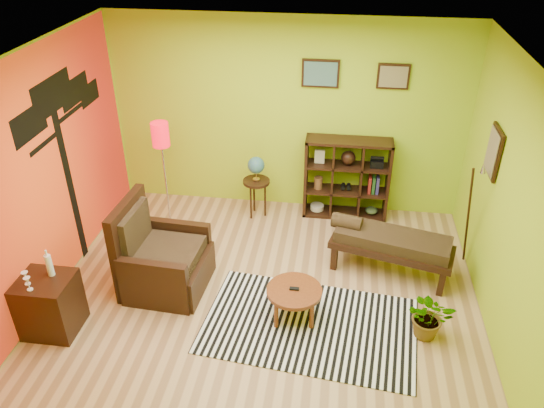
# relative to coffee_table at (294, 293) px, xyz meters

# --- Properties ---
(ground) EXTENTS (5.00, 5.00, 0.00)m
(ground) POSITION_rel_coffee_table_xyz_m (-0.38, 0.22, -0.33)
(ground) COLOR tan
(ground) RESTS_ON ground
(room_shell) EXTENTS (5.04, 4.54, 2.82)m
(room_shell) POSITION_rel_coffee_table_xyz_m (-0.47, 0.24, 1.47)
(room_shell) COLOR #A3CB1D
(room_shell) RESTS_ON ground
(zebra_rug) EXTENTS (2.46, 1.65, 0.01)m
(zebra_rug) POSITION_rel_coffee_table_xyz_m (0.19, -0.14, -0.32)
(zebra_rug) COLOR white
(zebra_rug) RESTS_ON ground
(coffee_table) EXTENTS (0.62, 0.62, 0.40)m
(coffee_table) POSITION_rel_coffee_table_xyz_m (0.00, 0.00, 0.00)
(coffee_table) COLOR brown
(coffee_table) RESTS_ON ground
(armchair) EXTENTS (0.99, 0.99, 1.13)m
(armchair) POSITION_rel_coffee_table_xyz_m (-1.63, 0.33, 0.02)
(armchair) COLOR black
(armchair) RESTS_ON ground
(side_cabinet) EXTENTS (0.57, 0.51, 0.98)m
(side_cabinet) POSITION_rel_coffee_table_xyz_m (-2.58, -0.55, 0.01)
(side_cabinet) COLOR black
(side_cabinet) RESTS_ON ground
(floor_lamp) EXTENTS (0.24, 0.24, 1.58)m
(floor_lamp) POSITION_rel_coffee_table_xyz_m (-1.93, 1.59, 0.96)
(floor_lamp) COLOR silver
(floor_lamp) RESTS_ON ground
(globe_table) EXTENTS (0.39, 0.39, 0.94)m
(globe_table) POSITION_rel_coffee_table_xyz_m (-0.76, 2.07, 0.39)
(globe_table) COLOR black
(globe_table) RESTS_ON ground
(cube_shelf) EXTENTS (1.20, 0.35, 1.20)m
(cube_shelf) POSITION_rel_coffee_table_xyz_m (0.53, 2.25, 0.27)
(cube_shelf) COLOR black
(cube_shelf) RESTS_ON ground
(bench) EXTENTS (1.57, 0.89, 0.69)m
(bench) POSITION_rel_coffee_table_xyz_m (1.06, 0.97, 0.11)
(bench) COLOR black
(bench) RESTS_ON ground
(potted_plant) EXTENTS (0.48, 0.54, 0.42)m
(potted_plant) POSITION_rel_coffee_table_xyz_m (1.46, -0.11, -0.12)
(potted_plant) COLOR #26661E
(potted_plant) RESTS_ON ground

